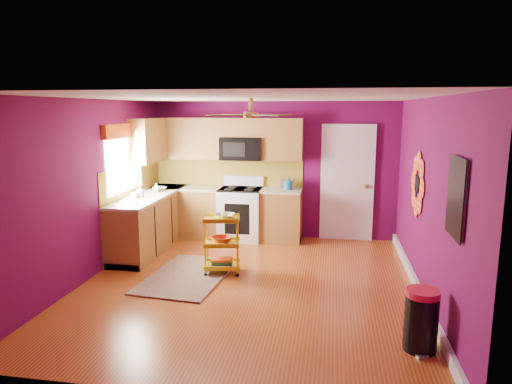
# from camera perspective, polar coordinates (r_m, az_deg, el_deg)

# --- Properties ---
(ground) EXTENTS (5.00, 5.00, 0.00)m
(ground) POSITION_cam_1_polar(r_m,az_deg,el_deg) (6.35, -0.91, -11.46)
(ground) COLOR brown
(ground) RESTS_ON ground
(room_envelope) EXTENTS (4.54, 5.04, 2.52)m
(room_envelope) POSITION_cam_1_polar(r_m,az_deg,el_deg) (5.94, -0.70, 3.32)
(room_envelope) COLOR #5B0A45
(room_envelope) RESTS_ON ground
(lower_cabinets) EXTENTS (2.81, 2.31, 0.94)m
(lower_cabinets) POSITION_cam_1_polar(r_m,az_deg,el_deg) (8.22, -7.87, -3.30)
(lower_cabinets) COLOR brown
(lower_cabinets) RESTS_ON ground
(electric_range) EXTENTS (0.76, 0.66, 1.13)m
(electric_range) POSITION_cam_1_polar(r_m,az_deg,el_deg) (8.35, -1.92, -2.65)
(electric_range) COLOR white
(electric_range) RESTS_ON ground
(upper_cabinetry) EXTENTS (2.80, 2.30, 1.26)m
(upper_cabinetry) POSITION_cam_1_polar(r_m,az_deg,el_deg) (8.32, -6.68, 6.41)
(upper_cabinetry) COLOR brown
(upper_cabinetry) RESTS_ON ground
(left_window) EXTENTS (0.08, 1.35, 1.08)m
(left_window) POSITION_cam_1_polar(r_m,az_deg,el_deg) (7.63, -16.14, 5.25)
(left_window) COLOR white
(left_window) RESTS_ON ground
(panel_door) EXTENTS (0.95, 0.11, 2.15)m
(panel_door) POSITION_cam_1_polar(r_m,az_deg,el_deg) (8.38, 11.32, 0.97)
(panel_door) COLOR white
(panel_door) RESTS_ON ground
(right_wall_art) EXTENTS (0.04, 2.74, 1.04)m
(right_wall_art) POSITION_cam_1_polar(r_m,az_deg,el_deg) (5.65, 21.16, 0.33)
(right_wall_art) COLOR black
(right_wall_art) RESTS_ON ground
(ceiling_fan) EXTENTS (1.01, 1.01, 0.26)m
(ceiling_fan) POSITION_cam_1_polar(r_m,az_deg,el_deg) (6.10, -0.63, 9.70)
(ceiling_fan) COLOR #BF8C3F
(ceiling_fan) RESTS_ON ground
(shag_rug) EXTENTS (1.18, 1.77, 0.02)m
(shag_rug) POSITION_cam_1_polar(r_m,az_deg,el_deg) (6.70, -8.49, -10.29)
(shag_rug) COLOR black
(shag_rug) RESTS_ON ground
(rolling_cart) EXTENTS (0.56, 0.45, 0.92)m
(rolling_cart) POSITION_cam_1_polar(r_m,az_deg,el_deg) (6.63, -4.24, -6.22)
(rolling_cart) COLOR gold
(rolling_cart) RESTS_ON ground
(trash_can) EXTENTS (0.43, 0.43, 0.63)m
(trash_can) POSITION_cam_1_polar(r_m,az_deg,el_deg) (4.93, 19.94, -14.82)
(trash_can) COLOR black
(trash_can) RESTS_ON ground
(teal_kettle) EXTENTS (0.18, 0.18, 0.21)m
(teal_kettle) POSITION_cam_1_polar(r_m,az_deg,el_deg) (8.18, 4.07, 0.91)
(teal_kettle) COLOR #136791
(teal_kettle) RESTS_ON lower_cabinets
(toaster) EXTENTS (0.22, 0.15, 0.18)m
(toaster) POSITION_cam_1_polar(r_m,az_deg,el_deg) (8.20, 3.90, 0.99)
(toaster) COLOR beige
(toaster) RESTS_ON lower_cabinets
(soap_bottle_a) EXTENTS (0.08, 0.09, 0.19)m
(soap_bottle_a) POSITION_cam_1_polar(r_m,az_deg,el_deg) (7.66, -14.28, 0.06)
(soap_bottle_a) COLOR #EA3F72
(soap_bottle_a) RESTS_ON lower_cabinets
(soap_bottle_b) EXTENTS (0.12, 0.12, 0.16)m
(soap_bottle_b) POSITION_cam_1_polar(r_m,az_deg,el_deg) (8.10, -12.36, 0.56)
(soap_bottle_b) COLOR white
(soap_bottle_b) RESTS_ON lower_cabinets
(counter_dish) EXTENTS (0.24, 0.24, 0.06)m
(counter_dish) POSITION_cam_1_polar(r_m,az_deg,el_deg) (8.24, -11.92, 0.40)
(counter_dish) COLOR white
(counter_dish) RESTS_ON lower_cabinets
(counter_cup) EXTENTS (0.12, 0.12, 0.10)m
(counter_cup) POSITION_cam_1_polar(r_m,az_deg,el_deg) (7.60, -14.94, -0.40)
(counter_cup) COLOR white
(counter_cup) RESTS_ON lower_cabinets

